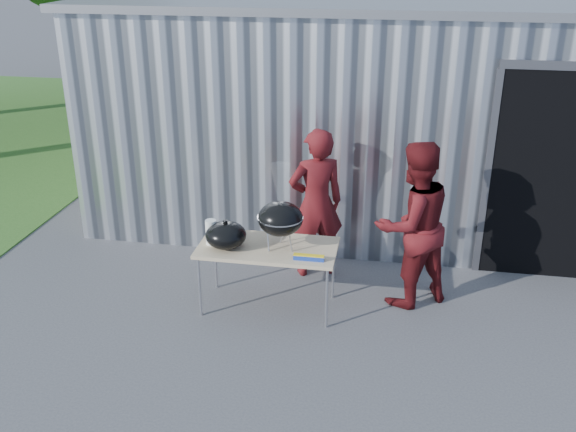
% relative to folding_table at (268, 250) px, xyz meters
% --- Properties ---
extents(ground, '(80.00, 80.00, 0.00)m').
position_rel_folding_table_xyz_m(ground, '(0.31, -0.38, -0.71)').
color(ground, '#444446').
extents(building, '(8.20, 6.20, 3.10)m').
position_rel_folding_table_xyz_m(building, '(1.23, 4.21, 0.83)').
color(building, silver).
rests_on(building, ground).
extents(folding_table, '(1.50, 0.75, 0.75)m').
position_rel_folding_table_xyz_m(folding_table, '(0.00, 0.00, 0.00)').
color(folding_table, tan).
rests_on(folding_table, ground).
extents(kettle_grill, '(0.49, 0.49, 0.95)m').
position_rel_folding_table_xyz_m(kettle_grill, '(0.15, -0.03, 0.45)').
color(kettle_grill, black).
rests_on(kettle_grill, folding_table).
extents(grill_lid, '(0.44, 0.44, 0.32)m').
position_rel_folding_table_xyz_m(grill_lid, '(-0.43, -0.10, 0.18)').
color(grill_lid, black).
rests_on(grill_lid, folding_table).
extents(paper_towels, '(0.12, 0.12, 0.28)m').
position_rel_folding_table_xyz_m(paper_towels, '(-0.61, -0.05, 0.18)').
color(paper_towels, white).
rests_on(paper_towels, folding_table).
extents(white_tub, '(0.20, 0.15, 0.10)m').
position_rel_folding_table_xyz_m(white_tub, '(-0.55, 0.22, 0.09)').
color(white_tub, white).
rests_on(white_tub, folding_table).
extents(foil_box, '(0.32, 0.05, 0.06)m').
position_rel_folding_table_xyz_m(foil_box, '(0.49, -0.25, 0.07)').
color(foil_box, '#173499').
rests_on(foil_box, folding_table).
extents(person_cook, '(0.79, 0.67, 1.84)m').
position_rel_folding_table_xyz_m(person_cook, '(0.40, 0.90, 0.21)').
color(person_cook, '#551114').
rests_on(person_cook, ground).
extents(person_bystander, '(1.16, 1.11, 1.89)m').
position_rel_folding_table_xyz_m(person_bystander, '(1.53, 0.41, 0.23)').
color(person_bystander, '#551114').
rests_on(person_bystander, ground).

